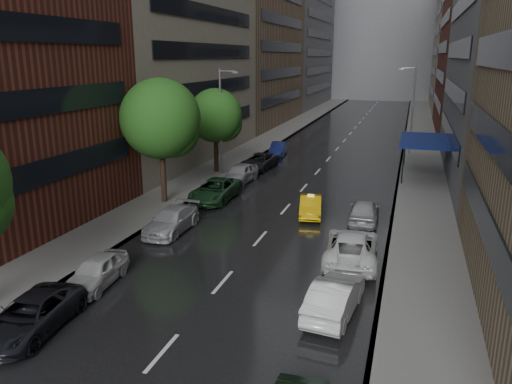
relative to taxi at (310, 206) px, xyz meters
The scene contains 14 objects.
road 28.97m from the taxi, 93.78° to the left, with size 14.00×140.00×0.01m, color black.
sidewalk_left 30.89m from the taxi, 110.68° to the left, with size 4.00×140.00×0.15m, color gray.
sidewalk_right 29.76m from the taxi, 76.21° to the left, with size 4.00×140.00×0.15m, color gray.
buildings_left 44.06m from the taxi, 114.16° to the left, with size 8.00×108.00×38.00m.
buildings_right 40.56m from the taxi, 69.81° to the left, with size 8.05×109.10×36.00m.
building_far 98.12m from the taxi, 91.13° to the left, with size 40.00×14.00×32.00m, color slate.
tree_mid 11.80m from the taxi, behind, with size 5.52×5.52×8.79m.
tree_far 14.98m from the taxi, 137.30° to the left, with size 4.71×4.71×7.50m.
taxi is the anchor object (origin of this frame).
parked_cars_left 7.33m from the taxi, behind, with size 2.78×41.30×1.59m.
parked_cars_right 9.34m from the taxi, 68.05° to the right, with size 2.95×24.03×1.56m.
street_lamp_left 13.78m from the taxi, 137.27° to the left, with size 1.74×0.22×9.00m.
street_lamp_right 24.95m from the taxi, 76.33° to the left, with size 1.74×0.22×9.00m.
awning 15.79m from the taxi, 63.02° to the left, with size 4.00×8.00×3.12m.
Camera 1 is at (7.83, -9.85, 10.20)m, focal length 35.00 mm.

